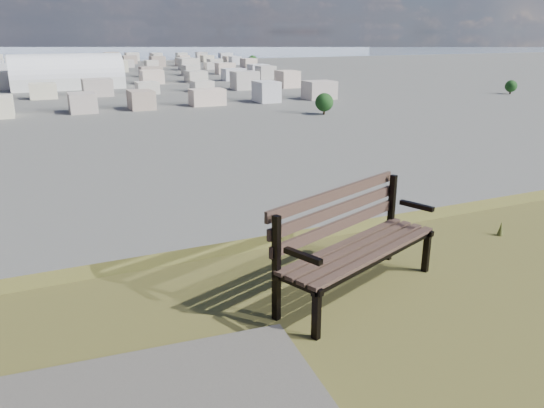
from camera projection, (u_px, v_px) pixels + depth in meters
name	position (u px, v px, depth m)	size (l,w,h in m)	color
park_bench	(352.00, 237.00, 4.94)	(1.93, 1.23, 0.97)	#453128
arena	(68.00, 78.00, 266.42)	(53.27, 22.74, 22.44)	silver
city_blocks	(30.00, 70.00, 351.25)	(395.00, 361.00, 7.00)	beige
bay_water	(25.00, 51.00, 790.47)	(2400.00, 700.00, 0.12)	#8FA1B6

